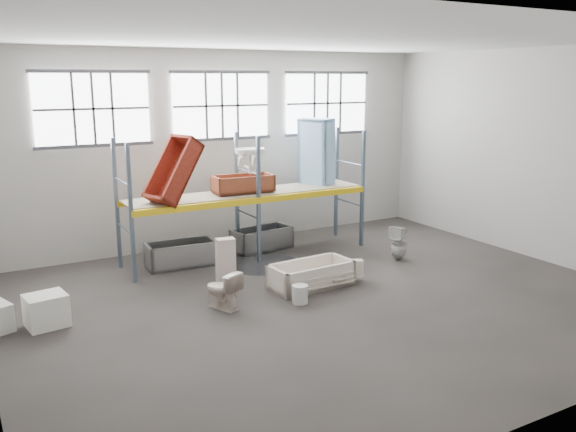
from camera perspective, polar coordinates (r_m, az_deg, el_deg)
floor at (r=12.16m, az=3.52°, el=-8.06°), size 12.00×10.00×0.10m
ceiling at (r=11.38m, az=3.89°, el=16.68°), size 12.00×10.00×0.10m
wall_back at (r=15.92m, az=-6.35°, el=6.35°), size 12.00×0.10×5.00m
wall_front at (r=7.86m, az=24.27°, el=-1.45°), size 12.00×0.10×5.00m
wall_right at (r=15.62m, az=22.70°, el=5.31°), size 0.10×10.00×5.00m
window_left at (r=14.76m, az=-17.92°, el=9.59°), size 2.60×0.04×1.60m
window_mid at (r=15.74m, az=-6.29°, el=10.30°), size 2.60×0.04×1.60m
window_right at (r=17.25m, az=3.68°, el=10.57°), size 2.60×0.04×1.60m
rack_upright_la at (r=13.11m, az=-14.58°, el=0.17°), size 0.08×0.08×3.00m
rack_upright_lb at (r=14.25m, az=-15.85°, el=1.10°), size 0.08×0.08×3.00m
rack_upright_ma at (r=14.15m, az=-2.80°, el=1.50°), size 0.08×0.08×3.00m
rack_upright_mb at (r=15.21m, az=-4.84°, el=2.27°), size 0.08×0.08×3.00m
rack_upright_ra at (r=15.70m, az=7.03°, el=2.55°), size 0.08×0.08×3.00m
rack_upright_rb at (r=16.67m, az=4.58°, el=3.21°), size 0.08×0.08×3.00m
rack_beam_front at (r=14.15m, az=-2.80°, el=1.50°), size 6.00×0.10×0.14m
rack_beam_back at (r=15.21m, az=-4.84°, el=2.27°), size 6.00×0.10×0.14m
shelf_deck at (r=14.66m, az=-3.86°, el=2.20°), size 5.90×1.10×0.03m
wet_patch at (r=14.35m, az=-2.37°, el=-4.52°), size 1.80×1.80×0.00m
bathtub_beige at (r=12.76m, az=2.19°, el=-5.55°), size 1.81×0.94×0.52m
cistern_spare at (r=13.16m, az=6.19°, el=-4.94°), size 0.44×0.33×0.38m
sink_in_tub at (r=12.76m, az=4.51°, el=-6.04°), size 0.60×0.60×0.16m
toilet_beige at (r=11.60m, az=-6.21°, el=-6.92°), size 0.67×0.84×0.75m
cistern_tall at (r=12.34m, az=-5.89°, el=-4.71°), size 0.40×0.29×1.15m
toilet_white at (r=14.79m, az=10.41°, el=-2.49°), size 0.49×0.48×0.85m
steel_tub_left at (r=14.33m, az=-10.09°, el=-3.55°), size 1.61×0.82×0.57m
steel_tub_right at (r=15.49m, az=-2.49°, el=-2.14°), size 1.60×0.89×0.56m
rust_tub_flat at (r=14.56m, az=-4.26°, el=3.08°), size 1.47×0.77×0.40m
rust_tub_tilted at (r=13.62m, az=-10.77°, el=4.24°), size 1.44×1.13×1.55m
sink_on_shelf at (r=14.45m, az=-3.58°, el=4.12°), size 0.71×0.55×0.62m
blue_tub_upright at (r=15.71m, az=2.69°, el=5.94°), size 0.85×0.99×1.79m
bucket at (r=11.87m, az=1.13°, el=-7.38°), size 0.35×0.35×0.36m
carton_near at (r=11.59m, az=-21.83°, el=-8.27°), size 0.75×0.67×0.58m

